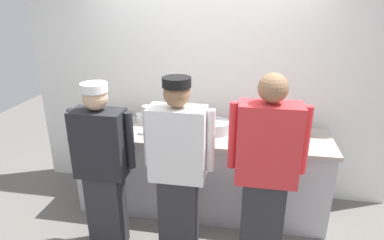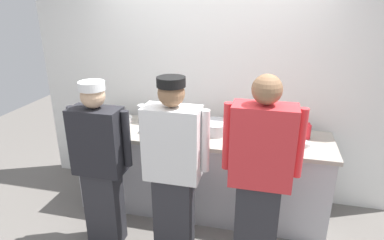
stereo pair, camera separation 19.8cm
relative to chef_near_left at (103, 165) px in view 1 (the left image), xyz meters
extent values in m
plane|color=slate|center=(0.77, 0.37, -0.85)|extent=(9.00, 9.00, 0.00)
cube|color=white|center=(0.77, 1.21, 0.55)|extent=(4.14, 0.10, 2.80)
cube|color=#B2B2B7|center=(0.77, 0.74, -0.41)|extent=(2.59, 0.64, 0.87)
cube|color=#A8A093|center=(0.77, 0.74, 0.04)|extent=(2.64, 0.69, 0.04)
cube|color=#2D2D33|center=(0.00, 0.00, -0.47)|extent=(0.32, 0.20, 0.76)
cube|color=#232328|center=(0.00, 0.00, 0.21)|extent=(0.44, 0.24, 0.60)
cylinder|color=#232328|center=(-0.26, 0.04, 0.24)|extent=(0.07, 0.07, 0.51)
cylinder|color=#232328|center=(0.26, 0.04, 0.24)|extent=(0.07, 0.07, 0.51)
sphere|color=tan|center=(0.00, 0.00, 0.62)|extent=(0.21, 0.21, 0.21)
cylinder|color=white|center=(0.00, 0.00, 0.71)|extent=(0.22, 0.22, 0.07)
cube|color=#2D2D33|center=(0.68, 0.00, -0.45)|extent=(0.33, 0.20, 0.79)
cube|color=white|center=(0.68, 0.00, 0.26)|extent=(0.46, 0.24, 0.63)
cylinder|color=white|center=(0.41, 0.04, 0.29)|extent=(0.07, 0.07, 0.53)
cylinder|color=white|center=(0.95, 0.04, 0.29)|extent=(0.07, 0.07, 0.53)
sphere|color=#8C6647|center=(0.68, 0.00, 0.69)|extent=(0.22, 0.22, 0.22)
cylinder|color=black|center=(0.68, 0.00, 0.78)|extent=(0.23, 0.23, 0.08)
cube|color=#2D2D33|center=(1.40, 0.01, -0.43)|extent=(0.35, 0.20, 0.83)
cube|color=red|center=(1.40, 0.01, 0.32)|extent=(0.49, 0.24, 0.66)
cylinder|color=red|center=(1.12, 0.05, 0.35)|extent=(0.07, 0.07, 0.56)
cylinder|color=red|center=(1.68, 0.05, 0.35)|extent=(0.07, 0.07, 0.56)
sphere|color=#8C6647|center=(1.40, 0.01, 0.77)|extent=(0.23, 0.23, 0.23)
cylinder|color=white|center=(1.52, 0.58, 0.07)|extent=(0.20, 0.20, 0.01)
cylinder|color=white|center=(1.52, 0.58, 0.08)|extent=(0.20, 0.20, 0.01)
cylinder|color=white|center=(1.52, 0.58, 0.09)|extent=(0.20, 0.20, 0.01)
cylinder|color=white|center=(1.52, 0.58, 0.10)|extent=(0.20, 0.20, 0.01)
cylinder|color=white|center=(1.52, 0.58, 0.11)|extent=(0.20, 0.20, 0.01)
cylinder|color=white|center=(1.52, 0.58, 0.13)|extent=(0.20, 0.20, 0.01)
cylinder|color=white|center=(1.52, 0.58, 0.14)|extent=(0.20, 0.20, 0.01)
cylinder|color=white|center=(-0.17, 0.82, 0.07)|extent=(0.24, 0.24, 0.01)
cylinder|color=white|center=(-0.17, 0.82, 0.08)|extent=(0.24, 0.24, 0.01)
cylinder|color=white|center=(-0.17, 0.82, 0.09)|extent=(0.24, 0.24, 0.01)
cylinder|color=white|center=(-0.17, 0.82, 0.10)|extent=(0.24, 0.24, 0.01)
cylinder|color=white|center=(-0.17, 0.82, 0.11)|extent=(0.24, 0.24, 0.01)
cylinder|color=#B7BABF|center=(0.90, 0.78, 0.12)|extent=(0.32, 0.32, 0.12)
cube|color=#B7BABF|center=(0.40, 0.73, 0.07)|extent=(0.55, 0.35, 0.02)
cylinder|color=red|center=(1.82, 0.85, 0.13)|extent=(0.06, 0.06, 0.15)
cone|color=red|center=(1.82, 0.85, 0.22)|extent=(0.05, 0.05, 0.04)
cylinder|color=white|center=(1.79, 0.65, 0.08)|extent=(0.09, 0.09, 0.04)
cylinder|color=orange|center=(1.79, 0.65, 0.10)|extent=(0.08, 0.08, 0.01)
cylinder|color=white|center=(1.33, 0.92, 0.08)|extent=(0.09, 0.09, 0.04)
cylinder|color=orange|center=(1.33, 0.92, 0.09)|extent=(0.08, 0.08, 0.01)
cylinder|color=white|center=(1.58, 0.89, 0.09)|extent=(0.09, 0.09, 0.05)
cylinder|color=#5B932D|center=(1.58, 0.89, 0.10)|extent=(0.07, 0.07, 0.01)
cylinder|color=white|center=(0.04, 0.93, 0.11)|extent=(0.09, 0.09, 0.10)
cube|color=#B7BABF|center=(1.30, 0.63, 0.06)|extent=(0.19, 0.03, 0.01)
cube|color=black|center=(1.16, 0.63, 0.07)|extent=(0.09, 0.03, 0.02)
camera|label=1|loc=(1.23, -2.40, 1.40)|focal=30.92mm
camera|label=2|loc=(1.42, -2.36, 1.40)|focal=30.92mm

